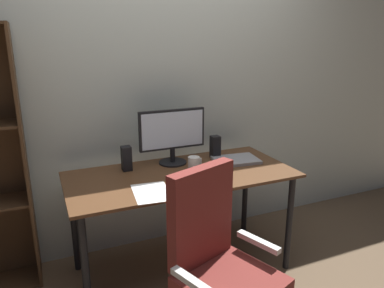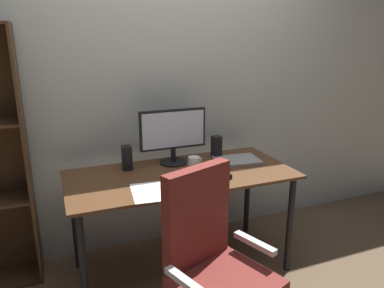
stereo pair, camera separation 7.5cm
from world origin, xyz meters
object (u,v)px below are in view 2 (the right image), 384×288
at_px(monitor, 173,133).
at_px(office_chair, 215,277).
at_px(keyboard, 197,182).
at_px(mouse, 226,175).
at_px(laptop, 237,160).
at_px(speaker_left, 127,158).
at_px(speaker_right, 216,147).
at_px(desk, 181,185).
at_px(coffee_mug, 194,163).

bearing_deg(monitor, office_chair, -96.68).
relative_size(keyboard, mouse, 3.02).
bearing_deg(laptop, speaker_left, 176.55).
height_order(monitor, mouse, monitor).
distance_m(monitor, speaker_right, 0.37).
height_order(desk, speaker_right, speaker_right).
distance_m(keyboard, speaker_left, 0.55).
height_order(keyboard, mouse, mouse).
bearing_deg(speaker_right, speaker_left, 180.00).
bearing_deg(desk, coffee_mug, 20.76).
bearing_deg(desk, monitor, 85.04).
bearing_deg(speaker_right, desk, -150.17).
distance_m(coffee_mug, office_chair, 0.88).
bearing_deg(office_chair, laptop, 35.54).
distance_m(monitor, mouse, 0.50).
height_order(coffee_mug, speaker_left, speaker_left).
height_order(laptop, speaker_right, speaker_right).
xyz_separation_m(monitor, mouse, (0.23, -0.39, -0.21)).
xyz_separation_m(laptop, speaker_left, (-0.78, 0.14, 0.07)).
bearing_deg(monitor, speaker_left, -178.66).
bearing_deg(mouse, laptop, 54.01).
height_order(laptop, office_chair, office_chair).
distance_m(mouse, office_chair, 0.72).
bearing_deg(monitor, mouse, -60.07).
height_order(desk, mouse, mouse).
xyz_separation_m(mouse, laptop, (0.22, 0.24, -0.01)).
bearing_deg(coffee_mug, speaker_right, 33.49).
bearing_deg(desk, office_chair, -97.17).
bearing_deg(speaker_left, coffee_mug, -20.64).
height_order(keyboard, laptop, laptop).
distance_m(laptop, office_chair, 1.03).
xyz_separation_m(coffee_mug, speaker_left, (-0.43, 0.16, 0.04)).
bearing_deg(speaker_left, monitor, 1.34).
xyz_separation_m(desk, speaker_right, (0.36, 0.21, 0.17)).
distance_m(speaker_right, office_chair, 1.12).
height_order(monitor, keyboard, monitor).
bearing_deg(coffee_mug, office_chair, -104.62).
height_order(mouse, laptop, mouse).
distance_m(mouse, speaker_right, 0.41).
distance_m(laptop, speaker_right, 0.19).
height_order(monitor, laptop, monitor).
distance_m(keyboard, speaker_right, 0.53).
bearing_deg(laptop, coffee_mug, -169.53).
bearing_deg(mouse, coffee_mug, 126.56).
height_order(keyboard, speaker_left, speaker_left).
bearing_deg(speaker_left, laptop, -10.19).
xyz_separation_m(monitor, laptop, (0.44, -0.15, -0.22)).
distance_m(speaker_left, office_chair, 1.05).
distance_m(desk, office_chair, 0.78).
bearing_deg(desk, mouse, -36.14).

